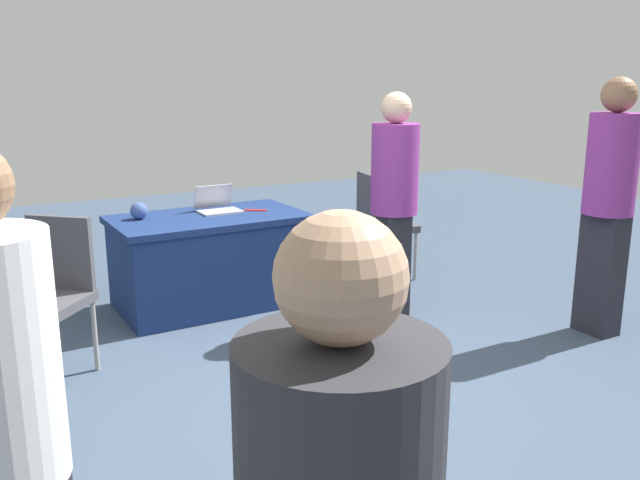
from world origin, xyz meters
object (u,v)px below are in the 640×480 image
object	(u,v)px
chair_tucked_left	(380,219)
yarn_ball	(139,211)
chair_near_front	(51,288)
laptop_silver	(218,207)
table_foreground	(210,260)
person_attendee_standing	(394,197)
person_attendee_browsing	(609,194)
scissors_red	(255,210)

from	to	relation	value
chair_tucked_left	yarn_ball	distance (m)	2.12
chair_near_front	laptop_silver	distance (m)	1.67
table_foreground	person_attendee_standing	world-z (taller)	person_attendee_standing
person_attendee_browsing	scissors_red	bearing A→B (deg)	42.33
chair_tucked_left	laptop_silver	distance (m)	1.50
chair_tucked_left	scissors_red	xyz separation A→B (m)	(1.20, -0.01, 0.19)
person_attendee_standing	person_attendee_browsing	distance (m)	1.45
person_attendee_standing	person_attendee_browsing	xyz separation A→B (m)	(-1.13, 0.92, 0.06)
laptop_silver	person_attendee_standing	bearing A→B (deg)	129.86
table_foreground	person_attendee_browsing	size ratio (longest dim) A/B	0.84
chair_tucked_left	person_attendee_standing	world-z (taller)	person_attendee_standing
person_attendee_standing	yarn_ball	distance (m)	1.91
chair_tucked_left	scissors_red	bearing A→B (deg)	-80.46
chair_near_front	laptop_silver	xyz separation A→B (m)	(-1.39, -0.90, 0.21)
table_foreground	yarn_ball	world-z (taller)	yarn_ball
laptop_silver	chair_near_front	bearing A→B (deg)	31.60
chair_near_front	scissors_red	bearing A→B (deg)	-112.41
yarn_ball	scissors_red	distance (m)	0.91
chair_tucked_left	chair_near_front	bearing A→B (deg)	-64.50
person_attendee_browsing	person_attendee_standing	bearing A→B (deg)	49.57
table_foreground	laptop_silver	size ratio (longest dim) A/B	4.58
chair_near_front	person_attendee_browsing	bearing A→B (deg)	-155.49
person_attendee_browsing	yarn_ball	bearing A→B (deg)	52.06
table_foreground	chair_tucked_left	distance (m)	1.61
table_foreground	person_attendee_browsing	distance (m)	2.96
person_attendee_standing	scissors_red	size ratio (longest dim) A/B	9.28
person_attendee_standing	person_attendee_browsing	world-z (taller)	person_attendee_browsing
person_attendee_browsing	yarn_ball	world-z (taller)	person_attendee_browsing
chair_tucked_left	laptop_silver	world-z (taller)	chair_tucked_left
yarn_ball	chair_tucked_left	bearing A→B (deg)	176.35
person_attendee_standing	laptop_silver	world-z (taller)	person_attendee_standing
table_foreground	chair_near_front	distance (m)	1.51
yarn_ball	table_foreground	bearing A→B (deg)	166.30
person_attendee_browsing	laptop_silver	bearing A→B (deg)	44.85
scissors_red	table_foreground	bearing A→B (deg)	-145.98
laptop_silver	person_attendee_browsing	bearing A→B (deg)	134.66
person_attendee_standing	yarn_ball	xyz separation A→B (m)	(1.57, -1.09, -0.14)
chair_near_front	person_attendee_standing	size ratio (longest dim) A/B	0.58
laptop_silver	table_foreground	bearing A→B (deg)	40.07
person_attendee_standing	laptop_silver	size ratio (longest dim) A/B	5.13
chair_tucked_left	scissors_red	world-z (taller)	chair_tucked_left
person_attendee_browsing	laptop_silver	xyz separation A→B (m)	(2.07, -1.99, -0.23)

